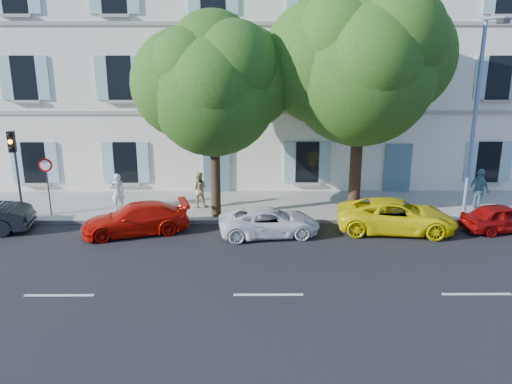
{
  "coord_description": "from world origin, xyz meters",
  "views": [
    {
      "loc": [
        -0.44,
        -16.99,
        6.68
      ],
      "look_at": [
        -0.32,
        2.0,
        1.4
      ],
      "focal_mm": 35.0,
      "sensor_mm": 36.0,
      "label": 1
    }
  ],
  "objects_px": {
    "traffic_light": "(14,156)",
    "pedestrian_a": "(118,192)",
    "car_red_hatchback": "(503,218)",
    "pedestrian_c": "(480,189)",
    "car_white_coupe": "(269,222)",
    "road_sign": "(47,174)",
    "car_red_coupe": "(136,219)",
    "tree_left": "(214,91)",
    "tree_right": "(361,71)",
    "street_lamp": "(477,109)",
    "car_yellow_supercar": "(396,216)",
    "pedestrian_b": "(199,190)"
  },
  "relations": [
    {
      "from": "car_white_coupe",
      "to": "traffic_light",
      "type": "relative_size",
      "value": 1.06
    },
    {
      "from": "car_red_coupe",
      "to": "car_white_coupe",
      "type": "distance_m",
      "value": 5.12
    },
    {
      "from": "car_yellow_supercar",
      "to": "car_red_hatchback",
      "type": "distance_m",
      "value": 4.16
    },
    {
      "from": "car_red_coupe",
      "to": "tree_left",
      "type": "xyz_separation_m",
      "value": [
        2.96,
        1.72,
        4.67
      ]
    },
    {
      "from": "road_sign",
      "to": "street_lamp",
      "type": "bearing_deg",
      "value": -1.11
    },
    {
      "from": "street_lamp",
      "to": "pedestrian_a",
      "type": "distance_m",
      "value": 15.08
    },
    {
      "from": "car_red_hatchback",
      "to": "tree_left",
      "type": "relative_size",
      "value": 0.4
    },
    {
      "from": "car_white_coupe",
      "to": "car_yellow_supercar",
      "type": "height_order",
      "value": "car_yellow_supercar"
    },
    {
      "from": "pedestrian_b",
      "to": "pedestrian_c",
      "type": "relative_size",
      "value": 0.88
    },
    {
      "from": "pedestrian_a",
      "to": "pedestrian_c",
      "type": "distance_m",
      "value": 15.58
    },
    {
      "from": "pedestrian_c",
      "to": "car_red_hatchback",
      "type": "bearing_deg",
      "value": 160.75
    },
    {
      "from": "car_red_coupe",
      "to": "car_yellow_supercar",
      "type": "relative_size",
      "value": 0.89
    },
    {
      "from": "tree_left",
      "to": "tree_right",
      "type": "height_order",
      "value": "tree_right"
    },
    {
      "from": "car_white_coupe",
      "to": "street_lamp",
      "type": "distance_m",
      "value": 9.28
    },
    {
      "from": "car_white_coupe",
      "to": "road_sign",
      "type": "xyz_separation_m",
      "value": [
        -9.08,
        2.03,
        1.37
      ]
    },
    {
      "from": "traffic_light",
      "to": "pedestrian_a",
      "type": "bearing_deg",
      "value": 15.02
    },
    {
      "from": "road_sign",
      "to": "car_white_coupe",
      "type": "bearing_deg",
      "value": -12.63
    },
    {
      "from": "pedestrian_b",
      "to": "car_yellow_supercar",
      "type": "bearing_deg",
      "value": 159.26
    },
    {
      "from": "car_yellow_supercar",
      "to": "road_sign",
      "type": "bearing_deg",
      "value": 89.77
    },
    {
      "from": "car_red_coupe",
      "to": "pedestrian_c",
      "type": "xyz_separation_m",
      "value": [
        14.26,
        2.52,
        0.46
      ]
    },
    {
      "from": "car_red_hatchback",
      "to": "traffic_light",
      "type": "xyz_separation_m",
      "value": [
        -19.25,
        1.34,
        2.2
      ]
    },
    {
      "from": "car_red_coupe",
      "to": "pedestrian_a",
      "type": "bearing_deg",
      "value": -169.36
    },
    {
      "from": "street_lamp",
      "to": "tree_right",
      "type": "bearing_deg",
      "value": 174.21
    },
    {
      "from": "tree_left",
      "to": "tree_right",
      "type": "bearing_deg",
      "value": 2.1
    },
    {
      "from": "road_sign",
      "to": "traffic_light",
      "type": "bearing_deg",
      "value": -165.28
    },
    {
      "from": "car_yellow_supercar",
      "to": "pedestrian_c",
      "type": "relative_size",
      "value": 2.52
    },
    {
      "from": "car_yellow_supercar",
      "to": "pedestrian_a",
      "type": "bearing_deg",
      "value": 84.72
    },
    {
      "from": "car_red_coupe",
      "to": "tree_left",
      "type": "bearing_deg",
      "value": 103.16
    },
    {
      "from": "tree_right",
      "to": "pedestrian_a",
      "type": "bearing_deg",
      "value": 176.64
    },
    {
      "from": "traffic_light",
      "to": "pedestrian_c",
      "type": "height_order",
      "value": "traffic_light"
    },
    {
      "from": "car_red_hatchback",
      "to": "pedestrian_c",
      "type": "xyz_separation_m",
      "value": [
        0.07,
        2.34,
        0.51
      ]
    },
    {
      "from": "car_yellow_supercar",
      "to": "tree_right",
      "type": "height_order",
      "value": "tree_right"
    },
    {
      "from": "traffic_light",
      "to": "pedestrian_a",
      "type": "distance_m",
      "value": 4.27
    },
    {
      "from": "car_yellow_supercar",
      "to": "car_red_hatchback",
      "type": "xyz_separation_m",
      "value": [
        4.16,
        0.02,
        -0.09
      ]
    },
    {
      "from": "tree_left",
      "to": "street_lamp",
      "type": "height_order",
      "value": "tree_left"
    },
    {
      "from": "car_yellow_supercar",
      "to": "pedestrian_a",
      "type": "distance_m",
      "value": 11.59
    },
    {
      "from": "tree_left",
      "to": "car_yellow_supercar",
      "type": "bearing_deg",
      "value": -12.41
    },
    {
      "from": "pedestrian_a",
      "to": "pedestrian_b",
      "type": "bearing_deg",
      "value": 160.63
    },
    {
      "from": "car_red_hatchback",
      "to": "pedestrian_c",
      "type": "relative_size",
      "value": 1.77
    },
    {
      "from": "tree_left",
      "to": "pedestrian_b",
      "type": "distance_m",
      "value": 4.56
    },
    {
      "from": "car_red_hatchback",
      "to": "tree_left",
      "type": "height_order",
      "value": "tree_left"
    },
    {
      "from": "car_red_hatchback",
      "to": "pedestrian_a",
      "type": "height_order",
      "value": "pedestrian_a"
    },
    {
      "from": "road_sign",
      "to": "pedestrian_b",
      "type": "xyz_separation_m",
      "value": [
        6.09,
        1.11,
        -0.96
      ]
    },
    {
      "from": "car_white_coupe",
      "to": "pedestrian_c",
      "type": "xyz_separation_m",
      "value": [
        9.14,
        2.75,
        0.52
      ]
    },
    {
      "from": "car_yellow_supercar",
      "to": "tree_left",
      "type": "relative_size",
      "value": 0.57
    },
    {
      "from": "pedestrian_a",
      "to": "car_red_coupe",
      "type": "bearing_deg",
      "value": 91.64
    },
    {
      "from": "road_sign",
      "to": "pedestrian_b",
      "type": "bearing_deg",
      "value": 10.37
    },
    {
      "from": "car_red_coupe",
      "to": "pedestrian_b",
      "type": "relative_size",
      "value": 2.55
    },
    {
      "from": "car_red_coupe",
      "to": "tree_left",
      "type": "height_order",
      "value": "tree_left"
    },
    {
      "from": "road_sign",
      "to": "street_lamp",
      "type": "distance_m",
      "value": 17.46
    }
  ]
}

